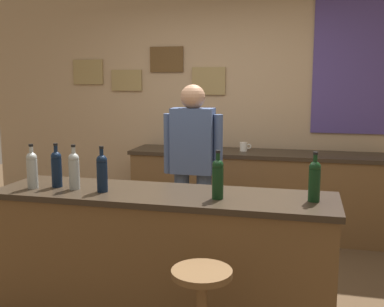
# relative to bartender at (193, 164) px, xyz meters

# --- Properties ---
(ground_plane) EXTENTS (10.00, 10.00, 0.00)m
(ground_plane) POSITION_rel_bartender_xyz_m (0.03, -0.57, -0.94)
(ground_plane) COLOR #4C3823
(back_wall) EXTENTS (6.00, 0.09, 2.80)m
(back_wall) POSITION_rel_bartender_xyz_m (0.08, 1.45, 0.48)
(back_wall) COLOR tan
(back_wall) RESTS_ON ground_plane
(bar_counter) EXTENTS (2.27, 0.60, 0.92)m
(bar_counter) POSITION_rel_bartender_xyz_m (0.03, -0.97, -0.47)
(bar_counter) COLOR brown
(bar_counter) RESTS_ON ground_plane
(side_counter) EXTENTS (2.73, 0.56, 0.90)m
(side_counter) POSITION_rel_bartender_xyz_m (0.43, 1.08, -0.48)
(side_counter) COLOR brown
(side_counter) RESTS_ON ground_plane
(bartender) EXTENTS (0.52, 0.21, 1.62)m
(bartender) POSITION_rel_bartender_xyz_m (0.00, 0.00, 0.00)
(bartender) COLOR #384766
(bartender) RESTS_ON ground_plane
(wine_bottle_a) EXTENTS (0.07, 0.07, 0.31)m
(wine_bottle_a) POSITION_rel_bartender_xyz_m (-0.86, -1.07, 0.12)
(wine_bottle_a) COLOR #999E99
(wine_bottle_a) RESTS_ON bar_counter
(wine_bottle_b) EXTENTS (0.07, 0.07, 0.31)m
(wine_bottle_b) POSITION_rel_bartender_xyz_m (-0.72, -1.00, 0.12)
(wine_bottle_b) COLOR black
(wine_bottle_b) RESTS_ON bar_counter
(wine_bottle_c) EXTENTS (0.07, 0.07, 0.31)m
(wine_bottle_c) POSITION_rel_bartender_xyz_m (-0.57, -1.03, 0.12)
(wine_bottle_c) COLOR #999E99
(wine_bottle_c) RESTS_ON bar_counter
(wine_bottle_d) EXTENTS (0.07, 0.07, 0.31)m
(wine_bottle_d) POSITION_rel_bartender_xyz_m (-0.36, -1.05, 0.12)
(wine_bottle_d) COLOR black
(wine_bottle_d) RESTS_ON bar_counter
(wine_bottle_e) EXTENTS (0.07, 0.07, 0.31)m
(wine_bottle_e) POSITION_rel_bartender_xyz_m (0.42, -1.05, 0.12)
(wine_bottle_e) COLOR black
(wine_bottle_e) RESTS_ON bar_counter
(wine_bottle_f) EXTENTS (0.07, 0.07, 0.31)m
(wine_bottle_f) POSITION_rel_bartender_xyz_m (1.00, -0.97, 0.12)
(wine_bottle_f) COLOR black
(wine_bottle_f) RESTS_ON bar_counter
(wine_glass_a) EXTENTS (0.07, 0.07, 0.16)m
(wine_glass_a) POSITION_rel_bartender_xyz_m (-0.44, 0.99, 0.07)
(wine_glass_a) COLOR silver
(wine_glass_a) RESTS_ON side_counter
(wine_glass_b) EXTENTS (0.07, 0.07, 0.16)m
(wine_glass_b) POSITION_rel_bartender_xyz_m (-0.32, 1.13, 0.07)
(wine_glass_b) COLOR silver
(wine_glass_b) RESTS_ON side_counter
(coffee_mug) EXTENTS (0.12, 0.08, 0.09)m
(coffee_mug) POSITION_rel_bartender_xyz_m (0.29, 1.10, 0.01)
(coffee_mug) COLOR silver
(coffee_mug) RESTS_ON side_counter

